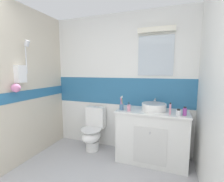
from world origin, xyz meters
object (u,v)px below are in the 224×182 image
sink_basin (154,107)px  toothpaste_tube_upright (170,109)px  toilet (93,130)px  soap_dispenser (129,108)px  hair_gel_jar (179,112)px  toothbrush_cup (122,106)px  lotion_bottle_short (185,111)px

sink_basin → toothpaste_tube_upright: size_ratio=2.46×
toilet → toothpaste_tube_upright: size_ratio=4.63×
soap_dispenser → sink_basin: bearing=27.6°
hair_gel_jar → toothpaste_tube_upright: bearing=174.0°
toilet → soap_dispenser: 0.92m
toothbrush_cup → hair_gel_jar: 0.85m
sink_basin → lotion_bottle_short: (0.44, -0.17, -0.00)m
soap_dispenser → lotion_bottle_short: soap_dispenser is taller
soap_dispenser → hair_gel_jar: bearing=0.1°
soap_dispenser → hair_gel_jar: size_ratio=1.51×
toilet → hair_gel_jar: size_ratio=8.59×
toothpaste_tube_upright → soap_dispenser: bearing=-178.7°
lotion_bottle_short → toothbrush_cup: bearing=179.8°
toilet → hair_gel_jar: 1.55m
lotion_bottle_short → hair_gel_jar: bearing=-165.2°
toothpaste_tube_upright → hair_gel_jar: size_ratio=1.85×
toothpaste_tube_upright → lotion_bottle_short: size_ratio=1.38×
toilet → lotion_bottle_short: (1.53, -0.16, 0.54)m
soap_dispenser → hair_gel_jar: (0.72, 0.00, -0.01)m
toilet → toothbrush_cup: toothbrush_cup is taller
sink_basin → toilet: sink_basin is taller
toothpaste_tube_upright → hair_gel_jar: 0.12m
toothpaste_tube_upright → hair_gel_jar: (0.11, -0.01, -0.04)m
toothpaste_tube_upright → lotion_bottle_short: (0.20, 0.01, -0.02)m
sink_basin → hair_gel_jar: sink_basin is taller
toothpaste_tube_upright → toothbrush_cup: bearing=179.0°
toilet → toothpaste_tube_upright: (1.34, -0.17, 0.56)m
toothpaste_tube_upright → lotion_bottle_short: bearing=2.9°
toothpaste_tube_upright → lotion_bottle_short: toothpaste_tube_upright is taller
toothbrush_cup → soap_dispenser: bearing=-11.6°
sink_basin → lotion_bottle_short: size_ratio=3.39×
hair_gel_jar → lotion_bottle_short: size_ratio=0.74×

